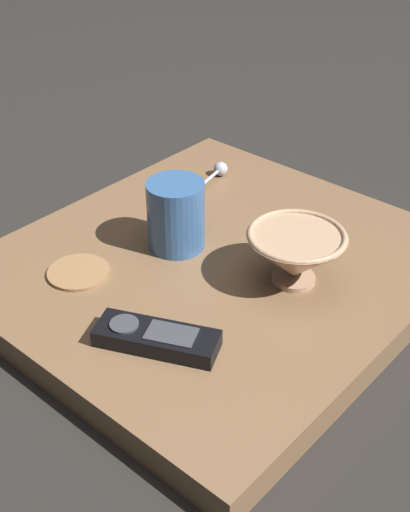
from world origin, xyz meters
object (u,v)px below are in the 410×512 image
(tv_remote_near, at_px, (156,338))
(coffee_mug, at_px, (177,214))
(drink_coaster, at_px, (78,272))
(teaspoon, at_px, (218,171))
(cereal_bowl, at_px, (295,255))

(tv_remote_near, bearing_deg, coffee_mug, -53.22)
(coffee_mug, height_order, tv_remote_near, coffee_mug)
(drink_coaster, bearing_deg, teaspoon, -83.37)
(teaspoon, distance_m, tv_remote_near, 0.45)
(cereal_bowl, relative_size, coffee_mug, 1.13)
(teaspoon, bearing_deg, cereal_bowl, 149.40)
(cereal_bowl, distance_m, tv_remote_near, 0.23)
(tv_remote_near, bearing_deg, teaspoon, -59.19)
(teaspoon, xyz_separation_m, drink_coaster, (-0.04, 0.35, -0.01))
(drink_coaster, bearing_deg, coffee_mug, -109.83)
(coffee_mug, distance_m, teaspoon, 0.23)
(cereal_bowl, height_order, teaspoon, cereal_bowl)
(cereal_bowl, height_order, coffee_mug, coffee_mug)
(cereal_bowl, relative_size, teaspoon, 1.18)
(cereal_bowl, height_order, tv_remote_near, cereal_bowl)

